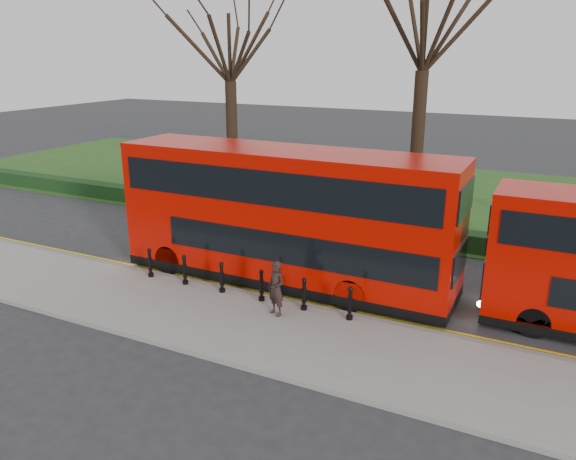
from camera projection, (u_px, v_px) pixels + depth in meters
The scene contains 12 objects.
ground at pixel (280, 289), 19.27m from camera, with size 120.00×120.00×0.00m, color #28282B.
pavement at pixel (234, 323), 16.69m from camera, with size 60.00×4.00×0.15m, color gray.
kerb at pixel (266, 298), 18.40m from camera, with size 60.00×0.25×0.16m, color slate.
grass_verge at pixel (399, 193), 32.06m from camera, with size 60.00×18.00×0.06m, color #264C19.
hedge at pixel (349, 225), 24.95m from camera, with size 60.00×0.90×0.80m, color black.
yellow_line_outer at pixel (270, 296), 18.67m from camera, with size 60.00×0.10×0.01m, color yellow.
yellow_line_inner at pixel (273, 294), 18.84m from camera, with size 60.00×0.10×0.01m, color yellow.
tree_left at pixel (229, 40), 28.65m from camera, with size 7.31×7.31×11.43m.
tree_mid at pixel (426, 16), 24.14m from camera, with size 8.12×8.12×12.68m.
bollard_row at pixel (241, 282), 18.22m from camera, with size 7.65×0.15×1.00m.
bus_lead at pixel (285, 218), 19.19m from camera, with size 11.80×2.71×4.69m.
pedestrian at pixel (276, 289), 16.83m from camera, with size 0.62×0.41×1.71m, color black.
Camera 1 is at (8.14, -15.76, 7.82)m, focal length 35.00 mm.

